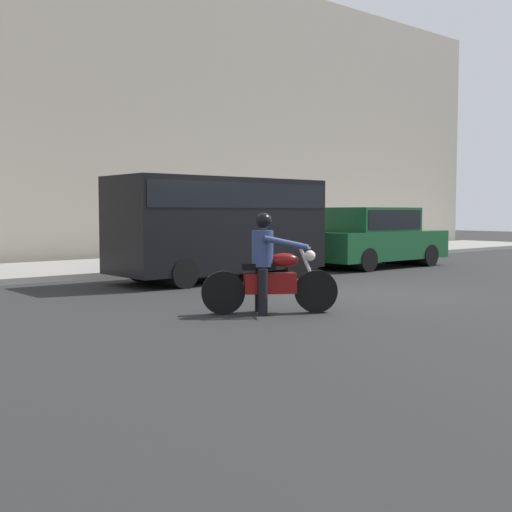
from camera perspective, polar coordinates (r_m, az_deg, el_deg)
name	(u,v)px	position (r m, az deg, el deg)	size (l,w,h in m)	color
ground_plane	(358,293)	(13.04, 8.92, -3.20)	(80.00, 80.00, 0.00)	#262626
sidewalk_slab	(148,264)	(19.22, -9.41, -0.72)	(40.00, 4.40, 0.14)	gray
building_facade	(93,102)	(22.44, -14.13, 12.93)	(40.00, 1.40, 10.34)	#A89E8E
motorcycle_with_rider_denim_blue	(269,272)	(10.21, 1.16, -1.45)	(1.87, 1.29, 1.58)	black
parked_van_black	(219,221)	(15.21, -3.27, 3.05)	(5.14, 1.96, 2.37)	black
parked_sedan_forest_green	(375,237)	(19.04, 10.43, 1.67)	(4.51, 1.82, 1.72)	#164C28
street_sign_post	(226,210)	(19.92, -2.61, 4.08)	(0.44, 0.08, 2.51)	gray
pedestrian_bystander	(150,229)	(19.40, -9.29, 2.38)	(0.34, 0.34, 1.65)	black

